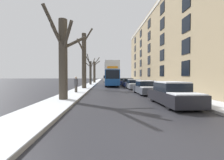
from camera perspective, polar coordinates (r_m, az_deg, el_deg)
ground_plane at (r=4.61m, az=20.80°, el=-21.59°), size 320.00×320.00×0.00m
sidewalk_left at (r=57.00m, az=-6.03°, el=-0.49°), size 2.32×130.00×0.16m
sidewalk_right at (r=57.29m, az=3.60°, el=-0.48°), size 2.32×130.00×0.16m
terrace_facade_right at (r=25.97m, az=25.63°, el=11.46°), size 9.10×39.59×12.90m
bare_tree_left_0 at (r=11.49m, az=-18.20°, el=8.63°), size 3.02×3.39×6.31m
bare_tree_left_1 at (r=21.99m, az=-10.60°, el=7.66°), size 2.28×3.16×8.58m
bare_tree_left_2 at (r=32.19m, az=-8.30°, el=3.45°), size 2.88×3.31×6.52m
bare_tree_left_3 at (r=42.82m, az=-6.64°, el=3.45°), size 1.92×2.65×7.61m
double_decker_bus at (r=29.55m, az=-0.38°, el=2.70°), size 2.49×10.96×4.49m
parked_car_0 at (r=10.20m, az=21.94°, el=-5.06°), size 1.82×4.46×1.48m
parked_car_1 at (r=15.85m, az=12.72°, el=-2.90°), size 1.85×4.34×1.41m
parked_car_2 at (r=21.79m, az=8.37°, el=-1.75°), size 1.89×4.03×1.42m
parked_car_3 at (r=27.22m, az=6.09°, el=-1.04°), size 1.83×4.50×1.55m
parked_car_4 at (r=33.66m, az=4.35°, el=-0.64°), size 1.70×4.28×1.49m
oncoming_van at (r=51.18m, az=-2.20°, el=0.63°), size 1.99×5.49×2.30m
pedestrian_left_sidewalk at (r=16.23m, az=-13.54°, el=-1.59°), size 0.40×0.40×1.81m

